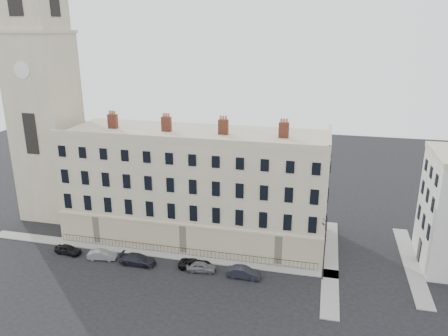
{
  "coord_description": "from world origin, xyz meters",
  "views": [
    {
      "loc": [
        11.18,
        -43.13,
        28.56
      ],
      "look_at": [
        -1.43,
        10.0,
        10.95
      ],
      "focal_mm": 35.0,
      "sensor_mm": 36.0,
      "label": 1
    }
  ],
  "objects_px": {
    "car_b": "(102,255)",
    "car_c": "(138,259)",
    "streetlamp": "(324,247)",
    "car_e": "(201,267)",
    "car_d": "(195,264)",
    "car_f": "(244,272)",
    "car_a": "(68,249)"
  },
  "relations": [
    {
      "from": "car_b",
      "to": "car_c",
      "type": "distance_m",
      "value": 4.99
    },
    {
      "from": "car_c",
      "to": "streetlamp",
      "type": "relative_size",
      "value": 0.58
    },
    {
      "from": "car_c",
      "to": "car_e",
      "type": "distance_m",
      "value": 8.31
    },
    {
      "from": "car_d",
      "to": "car_e",
      "type": "xyz_separation_m",
      "value": [
        0.94,
        -0.5,
        0.04
      ]
    },
    {
      "from": "car_b",
      "to": "car_c",
      "type": "relative_size",
      "value": 0.8
    },
    {
      "from": "car_c",
      "to": "car_f",
      "type": "xyz_separation_m",
      "value": [
        13.61,
        0.07,
        -0.0
      ]
    },
    {
      "from": "car_e",
      "to": "car_f",
      "type": "xyz_separation_m",
      "value": [
        5.3,
        -0.15,
        0.05
      ]
    },
    {
      "from": "car_c",
      "to": "car_f",
      "type": "relative_size",
      "value": 1.14
    },
    {
      "from": "car_c",
      "to": "car_d",
      "type": "height_order",
      "value": "car_c"
    },
    {
      "from": "car_e",
      "to": "streetlamp",
      "type": "distance_m",
      "value": 15.01
    },
    {
      "from": "car_f",
      "to": "car_e",
      "type": "bearing_deg",
      "value": 88.7
    },
    {
      "from": "car_a",
      "to": "car_c",
      "type": "relative_size",
      "value": 0.78
    },
    {
      "from": "car_d",
      "to": "car_f",
      "type": "xyz_separation_m",
      "value": [
        6.24,
        -0.64,
        0.1
      ]
    },
    {
      "from": "car_a",
      "to": "car_b",
      "type": "relative_size",
      "value": 0.98
    },
    {
      "from": "car_e",
      "to": "streetlamp",
      "type": "height_order",
      "value": "streetlamp"
    },
    {
      "from": "car_a",
      "to": "car_d",
      "type": "height_order",
      "value": "car_a"
    },
    {
      "from": "car_b",
      "to": "car_d",
      "type": "bearing_deg",
      "value": -96.42
    },
    {
      "from": "car_f",
      "to": "car_d",
      "type": "bearing_deg",
      "value": 84.41
    },
    {
      "from": "streetlamp",
      "to": "car_c",
      "type": "bearing_deg",
      "value": 168.36
    },
    {
      "from": "car_b",
      "to": "car_c",
      "type": "xyz_separation_m",
      "value": [
        4.99,
        -0.14,
        0.06
      ]
    },
    {
      "from": "streetlamp",
      "to": "car_a",
      "type": "bearing_deg",
      "value": 166.49
    },
    {
      "from": "car_f",
      "to": "car_b",
      "type": "bearing_deg",
      "value": 90.11
    },
    {
      "from": "car_d",
      "to": "car_e",
      "type": "relative_size",
      "value": 1.14
    },
    {
      "from": "car_c",
      "to": "car_f",
      "type": "distance_m",
      "value": 13.61
    },
    {
      "from": "car_b",
      "to": "car_d",
      "type": "height_order",
      "value": "car_b"
    },
    {
      "from": "streetlamp",
      "to": "car_e",
      "type": "bearing_deg",
      "value": 169.71
    },
    {
      "from": "car_a",
      "to": "car_b",
      "type": "distance_m",
      "value": 5.12
    },
    {
      "from": "car_c",
      "to": "streetlamp",
      "type": "distance_m",
      "value": 23.12
    },
    {
      "from": "car_f",
      "to": "streetlamp",
      "type": "distance_m",
      "value": 10.01
    },
    {
      "from": "car_b",
      "to": "streetlamp",
      "type": "relative_size",
      "value": 0.46
    },
    {
      "from": "streetlamp",
      "to": "car_d",
      "type": "bearing_deg",
      "value": 167.55
    },
    {
      "from": "car_d",
      "to": "car_f",
      "type": "bearing_deg",
      "value": -98.43
    }
  ]
}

